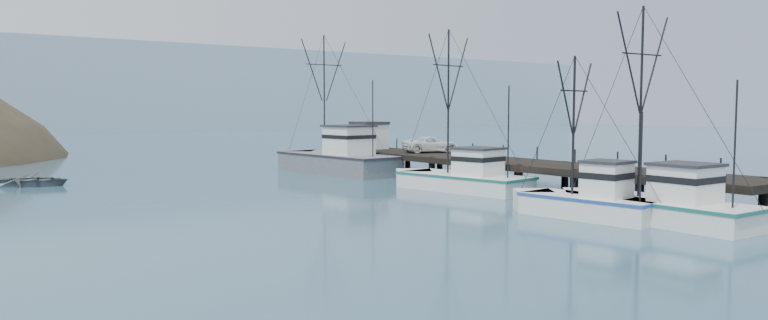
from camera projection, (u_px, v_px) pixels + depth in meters
ground at (525, 229)px, 34.93m from camera, size 400.00×400.00×0.00m
pier at (495, 163)px, 55.92m from camera, size 6.00×44.00×2.00m
distant_ridge at (59, 132)px, 177.94m from camera, size 360.00×40.00×26.00m
trawler_near at (656, 206)px, 37.24m from camera, size 4.18×12.02×12.10m
trawler_mid at (585, 203)px, 38.61m from camera, size 4.01×9.33×9.47m
trawler_far at (460, 179)px, 51.40m from camera, size 5.62×12.39×12.44m
work_vessel at (334, 160)px, 65.45m from camera, size 5.96×16.36×13.54m
pier_shed at (369, 135)px, 70.26m from camera, size 3.00×3.20×2.80m
pickup_truck at (431, 144)px, 64.57m from camera, size 5.88×3.91×1.50m
motorboat at (33, 186)px, 54.43m from camera, size 7.01×6.73×1.18m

